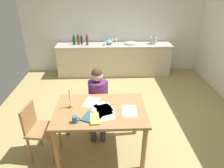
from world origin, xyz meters
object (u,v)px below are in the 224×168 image
at_px(stovetop_kettle, 154,40).
at_px(wine_glass_near_sink, 116,39).
at_px(bottle_wine_red, 82,40).
at_px(wine_glass_by_kettle, 113,39).
at_px(book_magazine, 95,119).
at_px(mixing_bowl, 108,42).
at_px(candlestick, 70,102).
at_px(chair_side_empty, 39,128).
at_px(coffee_mug, 75,119).
at_px(bottle_vinegar, 78,40).
at_px(chair_at_table, 98,102).
at_px(sink_unit, 131,43).
at_px(person_seated, 98,97).
at_px(bottle_oil, 74,40).
at_px(teacup_on_counter, 105,44).
at_px(bottle_sauce, 87,40).
at_px(wine_glass_back_left, 110,39).
at_px(dining_table, 100,116).
at_px(book_cookery, 89,117).

height_order(stovetop_kettle, wine_glass_near_sink, stovetop_kettle).
relative_size(bottle_wine_red, wine_glass_by_kettle, 1.58).
height_order(book_magazine, mixing_bowl, mixing_bowl).
height_order(candlestick, stovetop_kettle, stovetop_kettle).
xyz_separation_m(chair_side_empty, book_magazine, (0.85, -0.21, 0.31)).
bearing_deg(coffee_mug, bottle_vinegar, 95.40).
relative_size(bottle_vinegar, mixing_bowl, 1.23).
height_order(chair_at_table, wine_glass_near_sink, wine_glass_near_sink).
relative_size(sink_unit, wine_glass_near_sink, 2.34).
xyz_separation_m(person_seated, wine_glass_near_sink, (0.47, 2.69, 0.33)).
bearing_deg(bottle_oil, sink_unit, 0.01).
height_order(person_seated, bottle_vinegar, bottle_vinegar).
relative_size(bottle_oil, teacup_on_counter, 2.58).
xyz_separation_m(bottle_vinegar, teacup_on_counter, (0.73, -0.15, -0.08)).
distance_m(bottle_vinegar, stovetop_kettle, 2.11).
xyz_separation_m(bottle_sauce, stovetop_kettle, (1.86, 0.06, -0.03)).
relative_size(mixing_bowl, wine_glass_by_kettle, 1.57).
relative_size(bottle_wine_red, bottle_sauce, 0.80).
distance_m(candlestick, teacup_on_counter, 2.91).
xyz_separation_m(chair_side_empty, wine_glass_back_left, (1.15, 3.27, 0.51)).
distance_m(person_seated, bottle_wine_red, 2.66).
height_order(bottle_wine_red, wine_glass_back_left, bottle_wine_red).
distance_m(bottle_sauce, teacup_on_counter, 0.49).
height_order(dining_table, candlestick, candlestick).
distance_m(bottle_sauce, wine_glass_near_sink, 0.84).
bearing_deg(wine_glass_back_left, wine_glass_by_kettle, 0.00).
bearing_deg(dining_table, teacup_on_counter, 88.34).
relative_size(coffee_mug, bottle_sauce, 0.35).
bearing_deg(bottle_vinegar, chair_at_table, -76.16).
bearing_deg(teacup_on_counter, book_magazine, -92.80).
bearing_deg(wine_glass_near_sink, mixing_bowl, -148.58).
height_order(chair_side_empty, wine_glass_near_sink, wine_glass_near_sink).
xyz_separation_m(chair_side_empty, wine_glass_near_sink, (1.34, 3.27, 0.51)).
xyz_separation_m(bottle_oil, wine_glass_near_sink, (1.18, 0.15, -0.01)).
xyz_separation_m(coffee_mug, bottle_oil, (-0.44, 3.38, 0.17)).
relative_size(stovetop_kettle, wine_glass_by_kettle, 1.43).
xyz_separation_m(stovetop_kettle, wine_glass_near_sink, (-1.05, 0.15, 0.01)).
xyz_separation_m(coffee_mug, stovetop_kettle, (1.79, 3.37, 0.15)).
distance_m(bottle_oil, wine_glass_near_sink, 1.19).
bearing_deg(person_seated, wine_glass_near_sink, 80.12).
relative_size(candlestick, teacup_on_counter, 2.92).
distance_m(book_magazine, wine_glass_back_left, 3.49).
xyz_separation_m(person_seated, book_cookery, (-0.09, -0.73, 0.13)).
relative_size(coffee_mug, book_cookery, 0.46).
bearing_deg(sink_unit, coffee_mug, -108.84).
distance_m(sink_unit, bottle_vinegar, 1.47).
relative_size(person_seated, wine_glass_by_kettle, 7.76).
relative_size(sink_unit, wine_glass_back_left, 2.34).
relative_size(book_cookery, stovetop_kettle, 1.07).
bearing_deg(book_magazine, wine_glass_back_left, 79.71).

